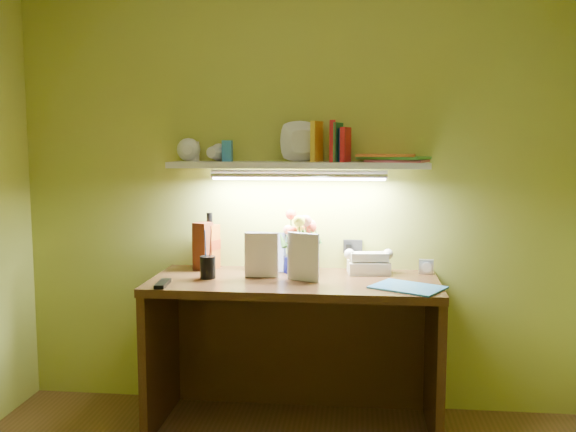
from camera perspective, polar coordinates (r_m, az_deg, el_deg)
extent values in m
cube|color=#3B1D10|center=(3.24, 0.54, -12.13)|extent=(1.40, 0.60, 0.75)
cube|color=silver|center=(3.33, 12.18, -4.43)|extent=(0.08, 0.05, 0.07)
cube|color=#5E2412|center=(3.37, -7.56, -2.68)|extent=(0.11, 0.11, 0.25)
cylinder|color=black|center=(3.16, -7.15, -3.87)|extent=(0.09, 0.09, 0.19)
cube|color=black|center=(3.06, -11.08, -5.91)|extent=(0.06, 0.17, 0.02)
cube|color=#3386D0|center=(3.00, 10.60, -6.25)|extent=(0.38, 0.35, 0.01)
imported|color=silver|center=(3.16, -3.89, -3.47)|extent=(0.17, 0.02, 0.23)
imported|color=white|center=(3.12, -0.04, -3.52)|extent=(0.16, 0.09, 0.23)
cube|color=white|center=(3.24, 0.88, 4.57)|extent=(1.30, 0.25, 0.03)
imported|color=white|center=(3.34, -8.94, 5.62)|extent=(0.14, 0.14, 0.10)
imported|color=white|center=(3.31, -6.88, 5.57)|extent=(0.12, 0.12, 0.09)
imported|color=white|center=(3.25, 1.30, 5.28)|extent=(0.27, 0.27, 0.05)
cube|color=white|center=(3.39, -8.38, 5.70)|extent=(0.05, 0.05, 0.10)
cube|color=#3386D0|center=(3.33, -5.41, 5.78)|extent=(0.05, 0.04, 0.11)
cube|color=red|center=(3.25, 3.96, 6.65)|extent=(0.04, 0.14, 0.21)
cube|color=yellow|center=(3.27, 2.58, 6.63)|extent=(0.06, 0.13, 0.20)
cube|color=#234CB5|center=(3.24, 4.69, 6.30)|extent=(0.05, 0.12, 0.17)
cube|color=#28823B|center=(3.24, 4.37, 6.55)|extent=(0.06, 0.13, 0.20)
cube|color=red|center=(3.23, 5.14, 6.33)|extent=(0.05, 0.12, 0.17)
cube|color=pink|center=(3.26, 9.70, 4.85)|extent=(0.33, 0.28, 0.01)
cube|color=green|center=(3.28, 9.40, 5.12)|extent=(0.38, 0.34, 0.01)
cube|color=orange|center=(3.26, 8.72, 5.35)|extent=(0.30, 0.24, 0.01)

